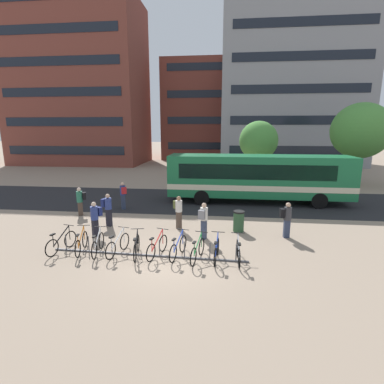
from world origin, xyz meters
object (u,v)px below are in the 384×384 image
(parked_bicycle_black_4, at_px, (137,247))
(parked_bicycle_silver_9, at_px, (238,252))
(parked_bicycle_white_2, at_px, (98,245))
(commuter_olive_pack_3, at_px, (178,210))
(trash_bin, at_px, (239,221))
(parked_bicycle_orange_1, at_px, (81,243))
(commuter_navy_pack_0, at_px, (95,216))
(street_tree_1, at_px, (259,141))
(parked_bicycle_green_7, at_px, (198,251))
(parked_bicycle_blue_8, at_px, (217,251))
(parked_bicycle_white_3, at_px, (118,245))
(commuter_black_pack_5, at_px, (80,200))
(commuter_red_pack_4, at_px, (123,194))
(commuter_grey_pack_2, at_px, (204,218))
(commuter_black_pack_6, at_px, (287,218))
(street_tree_0, at_px, (361,131))
(city_bus, at_px, (259,177))
(commuter_navy_pack_1, at_px, (108,208))
(parked_bicycle_black_0, at_px, (61,243))
(parked_bicycle_blue_6, at_px, (178,248))
(parked_bicycle_red_5, at_px, (157,247))

(parked_bicycle_black_4, height_order, parked_bicycle_silver_9, same)
(parked_bicycle_white_2, bearing_deg, parked_bicycle_black_4, -101.94)
(commuter_olive_pack_3, bearing_deg, trash_bin, 51.10)
(parked_bicycle_white_2, bearing_deg, parked_bicycle_orange_1, 76.81)
(commuter_navy_pack_0, relative_size, street_tree_1, 0.29)
(parked_bicycle_green_7, height_order, trash_bin, trash_bin)
(parked_bicycle_green_7, relative_size, parked_bicycle_blue_8, 0.98)
(parked_bicycle_white_3, relative_size, commuter_navy_pack_0, 1.03)
(parked_bicycle_black_4, xyz_separation_m, commuter_navy_pack_0, (-2.56, 2.02, 0.56))
(parked_bicycle_white_2, relative_size, parked_bicycle_white_3, 1.01)
(parked_bicycle_white_3, xyz_separation_m, commuter_black_pack_5, (-4.03, 4.99, 0.56))
(commuter_red_pack_4, relative_size, trash_bin, 1.67)
(parked_bicycle_white_3, xyz_separation_m, parked_bicycle_silver_9, (4.77, -0.18, 0.00))
(commuter_grey_pack_2, xyz_separation_m, commuter_black_pack_6, (3.77, 0.61, -0.02))
(street_tree_0, xyz_separation_m, street_tree_1, (-8.49, 1.14, -0.93))
(city_bus, xyz_separation_m, street_tree_0, (9.29, 7.33, 2.99))
(commuter_black_pack_6, bearing_deg, commuter_navy_pack_1, 169.56)
(commuter_grey_pack_2, height_order, commuter_olive_pack_3, commuter_grey_pack_2)
(parked_bicycle_white_2, bearing_deg, street_tree_0, -53.21)
(parked_bicycle_black_4, bearing_deg, city_bus, -41.26)
(parked_bicycle_green_7, height_order, commuter_black_pack_5, commuter_black_pack_5)
(parked_bicycle_orange_1, relative_size, commuter_black_pack_6, 1.02)
(commuter_red_pack_4, xyz_separation_m, commuter_black_pack_6, (9.10, -3.89, -0.04))
(parked_bicycle_green_7, relative_size, commuter_black_pack_6, 1.02)
(parked_bicycle_white_2, bearing_deg, parked_bicycle_blue_8, -99.72)
(commuter_black_pack_6, distance_m, trash_bin, 2.26)
(parked_bicycle_black_0, relative_size, parked_bicycle_blue_6, 1.00)
(parked_bicycle_blue_6, relative_size, parked_bicycle_green_7, 1.00)
(parked_bicycle_red_5, relative_size, commuter_navy_pack_1, 0.98)
(commuter_navy_pack_1, bearing_deg, street_tree_0, 47.94)
(commuter_black_pack_6, bearing_deg, street_tree_1, 82.97)
(city_bus, xyz_separation_m, parked_bicycle_black_0, (-8.93, -9.25, -1.39))
(parked_bicycle_orange_1, distance_m, commuter_olive_pack_3, 4.83)
(parked_bicycle_green_7, distance_m, commuter_black_pack_5, 8.94)
(commuter_red_pack_4, distance_m, street_tree_0, 20.83)
(parked_bicycle_white_2, height_order, commuter_black_pack_6, commuter_black_pack_6)
(parked_bicycle_red_5, relative_size, street_tree_0, 0.23)
(parked_bicycle_white_2, xyz_separation_m, parked_bicycle_black_4, (1.63, -0.11, 0.00))
(parked_bicycle_black_0, relative_size, parked_bicycle_orange_1, 0.99)
(parked_bicycle_orange_1, relative_size, parked_bicycle_red_5, 1.02)
(parked_bicycle_white_3, height_order, trash_bin, trash_bin)
(trash_bin, bearing_deg, parked_bicycle_blue_8, -106.21)
(commuter_red_pack_4, distance_m, commuter_black_pack_5, 2.53)
(parked_bicycle_white_3, distance_m, commuter_red_pack_4, 6.87)
(parked_bicycle_blue_6, xyz_separation_m, commuter_navy_pack_1, (-4.16, 3.32, 0.61))
(parked_bicycle_black_0, bearing_deg, street_tree_1, -15.93)
(commuter_navy_pack_0, bearing_deg, city_bus, 165.15)
(city_bus, distance_m, parked_bicycle_black_4, 11.08)
(street_tree_1, bearing_deg, trash_bin, -99.44)
(parked_bicycle_red_5, xyz_separation_m, commuter_grey_pack_2, (1.69, 2.05, 0.60))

